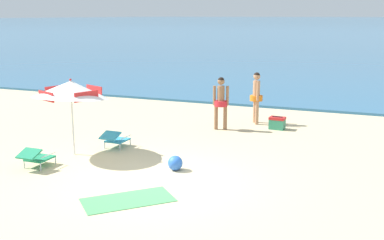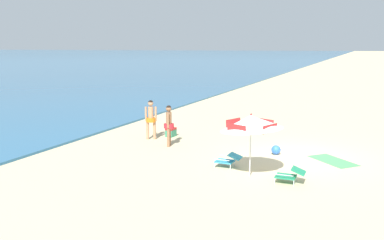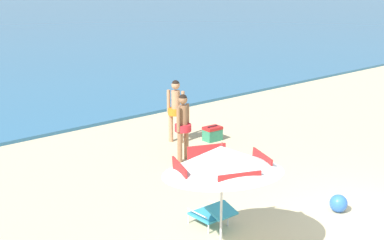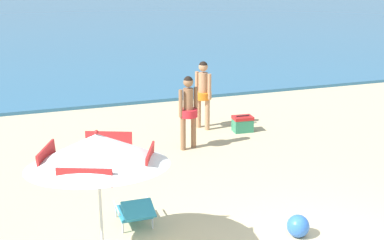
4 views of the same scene
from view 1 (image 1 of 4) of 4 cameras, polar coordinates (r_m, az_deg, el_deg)
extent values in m
plane|color=#CCB78C|center=(10.76, -4.03, -7.39)|extent=(800.00, 800.00, 0.00)
cube|color=#2D668E|center=(418.53, 21.82, 11.06)|extent=(800.00, 800.00, 0.10)
cylinder|color=silver|center=(12.95, -14.03, 0.21)|extent=(0.04, 0.04, 1.97)
cone|color=white|center=(12.82, -14.21, 3.56)|extent=(2.14, 2.17, 0.64)
cube|color=red|center=(13.21, -11.57, 3.50)|extent=(0.66, 0.31, 0.24)
cube|color=red|center=(13.44, -15.77, 3.44)|extent=(0.31, 0.66, 0.24)
cube|color=red|center=(12.49, -16.95, 2.71)|extent=(0.66, 0.31, 0.24)
cube|color=red|center=(12.24, -12.45, 2.77)|extent=(0.31, 0.66, 0.24)
sphere|color=red|center=(12.78, -14.27, 4.67)|extent=(0.06, 0.06, 0.06)
cube|color=#1E7F56|center=(12.36, -17.65, -4.35)|extent=(0.52, 0.60, 0.04)
cube|color=#1E7F56|center=(12.03, -18.83, -3.82)|extent=(0.50, 0.41, 0.18)
cylinder|color=silver|center=(12.75, -17.67, -4.36)|extent=(0.03, 0.03, 0.18)
cylinder|color=silver|center=(12.46, -15.91, -4.64)|extent=(0.03, 0.03, 0.18)
cylinder|color=silver|center=(12.34, -19.34, -5.04)|extent=(0.03, 0.03, 0.18)
cylinder|color=silver|center=(12.03, -17.56, -5.35)|extent=(0.03, 0.03, 0.18)
cylinder|color=silver|center=(12.51, -18.68, -3.66)|extent=(0.03, 0.54, 0.02)
cylinder|color=silver|center=(12.16, -16.66, -3.98)|extent=(0.03, 0.54, 0.02)
cube|color=teal|center=(13.62, -8.86, -2.38)|extent=(0.53, 0.61, 0.04)
cube|color=teal|center=(13.27, -9.71, -1.83)|extent=(0.50, 0.41, 0.17)
cylinder|color=silver|center=(14.01, -9.09, -2.43)|extent=(0.03, 0.03, 0.18)
cylinder|color=silver|center=(13.76, -7.35, -2.65)|extent=(0.03, 0.03, 0.18)
cylinder|color=silver|center=(13.54, -10.35, -3.00)|extent=(0.03, 0.03, 0.18)
cylinder|color=silver|center=(13.29, -8.57, -3.23)|extent=(0.03, 0.03, 0.18)
cylinder|color=silver|center=(13.74, -9.87, -1.77)|extent=(0.03, 0.54, 0.02)
cylinder|color=silver|center=(13.45, -7.85, -2.00)|extent=(0.03, 0.54, 0.02)
cylinder|color=tan|center=(16.33, 7.72, 0.96)|extent=(0.13, 0.13, 0.86)
cylinder|color=tan|center=(16.62, 7.49, 1.16)|extent=(0.13, 0.13, 0.86)
cylinder|color=orange|center=(16.40, 7.65, 2.60)|extent=(0.43, 0.43, 0.18)
cylinder|color=tan|center=(16.35, 7.67, 3.58)|extent=(0.24, 0.24, 0.61)
cylinder|color=tan|center=(16.15, 7.84, 3.40)|extent=(0.09, 0.09, 0.64)
cylinder|color=tan|center=(16.56, 7.51, 3.63)|extent=(0.09, 0.09, 0.64)
sphere|color=tan|center=(16.29, 7.72, 5.16)|extent=(0.23, 0.23, 0.23)
sphere|color=black|center=(16.28, 7.72, 5.27)|extent=(0.21, 0.21, 0.21)
cylinder|color=#8C6042|center=(15.49, 3.97, 0.37)|extent=(0.12, 0.12, 0.83)
cylinder|color=#8C6042|center=(15.50, 2.88, 0.39)|extent=(0.12, 0.12, 0.83)
cylinder|color=red|center=(15.41, 3.44, 1.97)|extent=(0.42, 0.42, 0.17)
cylinder|color=#8C6042|center=(15.36, 3.46, 2.98)|extent=(0.23, 0.23, 0.59)
cylinder|color=#8C6042|center=(15.36, 4.24, 2.90)|extent=(0.09, 0.09, 0.63)
cylinder|color=#8C6042|center=(15.37, 2.68, 2.93)|extent=(0.09, 0.09, 0.63)
sphere|color=#8C6042|center=(15.30, 3.48, 4.62)|extent=(0.23, 0.23, 0.23)
sphere|color=black|center=(15.29, 3.48, 4.72)|extent=(0.21, 0.21, 0.21)
cube|color=#2D7F5B|center=(15.81, 10.09, -0.50)|extent=(0.50, 0.37, 0.32)
cube|color=red|center=(15.77, 10.12, 0.20)|extent=(0.52, 0.38, 0.08)
cylinder|color=black|center=(15.76, 10.13, 0.40)|extent=(0.34, 0.05, 0.02)
sphere|color=blue|center=(11.49, -2.01, -5.14)|extent=(0.36, 0.36, 0.36)
cube|color=#4C9E5B|center=(9.83, -7.62, -9.41)|extent=(1.90, 1.91, 0.01)
camera|label=2|loc=(21.08, -49.44, 9.33)|focal=38.70mm
camera|label=3|loc=(14.09, -52.09, 12.14)|focal=52.34mm
camera|label=4|loc=(9.21, -46.83, 12.24)|focal=49.42mm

